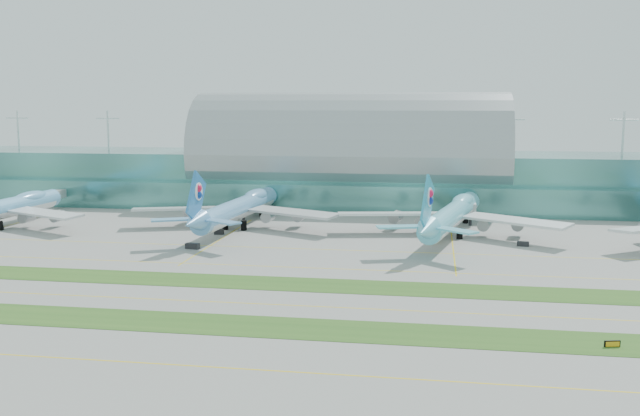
% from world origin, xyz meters
% --- Properties ---
extents(ground, '(700.00, 700.00, 0.00)m').
position_xyz_m(ground, '(0.00, 0.00, 0.00)').
color(ground, gray).
rests_on(ground, ground).
extents(terminal, '(340.00, 69.10, 36.00)m').
position_xyz_m(terminal, '(0.01, 128.79, 14.23)').
color(terminal, '#3D7A75').
rests_on(terminal, ground).
extents(grass_strip_near, '(420.00, 12.00, 0.08)m').
position_xyz_m(grass_strip_near, '(0.00, -28.00, 0.04)').
color(grass_strip_near, '#2D591E').
rests_on(grass_strip_near, ground).
extents(grass_strip_far, '(420.00, 12.00, 0.08)m').
position_xyz_m(grass_strip_far, '(0.00, 2.00, 0.04)').
color(grass_strip_far, '#2D591E').
rests_on(grass_strip_far, ground).
extents(taxiline_a, '(420.00, 0.35, 0.01)m').
position_xyz_m(taxiline_a, '(0.00, -48.00, 0.01)').
color(taxiline_a, yellow).
rests_on(taxiline_a, ground).
extents(taxiline_b, '(420.00, 0.35, 0.01)m').
position_xyz_m(taxiline_b, '(0.00, -14.00, 0.01)').
color(taxiline_b, yellow).
rests_on(taxiline_b, ground).
extents(taxiline_c, '(420.00, 0.35, 0.01)m').
position_xyz_m(taxiline_c, '(0.00, 18.00, 0.01)').
color(taxiline_c, yellow).
rests_on(taxiline_c, ground).
extents(taxiline_d, '(420.00, 0.35, 0.01)m').
position_xyz_m(taxiline_d, '(0.00, 40.00, 0.01)').
color(taxiline_d, yellow).
rests_on(taxiline_d, ground).
extents(airliner_a, '(64.04, 72.75, 20.02)m').
position_xyz_m(airliner_a, '(-102.53, 57.47, 6.18)').
color(airliner_a, '#64ACDE').
rests_on(airliner_a, ground).
extents(airliner_b, '(67.75, 77.06, 21.20)m').
position_xyz_m(airliner_b, '(-28.23, 69.72, 6.54)').
color(airliner_b, '#63A5DB').
rests_on(airliner_b, ground).
extents(airliner_c, '(67.14, 77.24, 21.42)m').
position_xyz_m(airliner_c, '(37.80, 66.31, 6.61)').
color(airliner_c, '#6BD2EC').
rests_on(airliner_c, ground).
extents(gse_c, '(4.02, 2.27, 1.50)m').
position_xyz_m(gse_c, '(-31.60, 35.24, 0.75)').
color(gse_c, black).
rests_on(gse_c, ground).
extents(gse_d, '(2.93, 2.00, 1.50)m').
position_xyz_m(gse_d, '(-30.98, 57.21, 0.75)').
color(gse_d, black).
rests_on(gse_d, ground).
extents(gse_e, '(3.92, 1.89, 1.76)m').
position_xyz_m(gse_e, '(31.70, 55.27, 0.88)').
color(gse_e, '#EEB40E').
rests_on(gse_e, ground).
extents(gse_f, '(3.39, 1.95, 1.29)m').
position_xyz_m(gse_f, '(56.74, 53.08, 0.65)').
color(gse_f, black).
rests_on(gse_f, ground).
extents(taxiway_sign_east, '(2.63, 0.89, 1.12)m').
position_xyz_m(taxiway_sign_east, '(61.03, -29.44, 0.55)').
color(taxiway_sign_east, black).
rests_on(taxiway_sign_east, ground).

